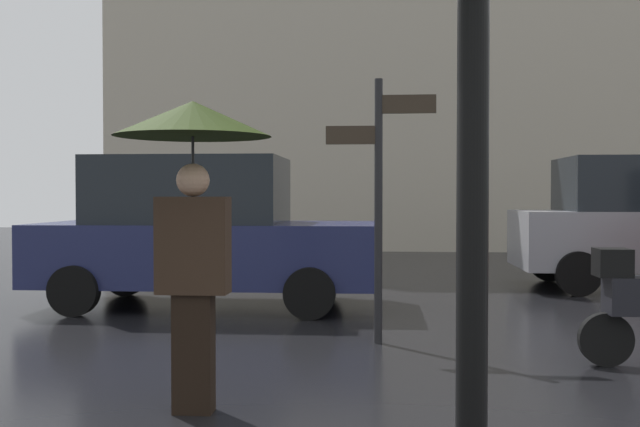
% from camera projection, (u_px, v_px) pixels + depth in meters
% --- Properties ---
extents(pedestrian_with_umbrella, '(1.05, 1.05, 2.09)m').
position_uv_depth(pedestrian_with_umbrella, '(193.00, 165.00, 4.97)').
color(pedestrian_with_umbrella, black).
rests_on(pedestrian_with_umbrella, ground).
extents(parked_car_left, '(4.40, 2.04, 1.96)m').
position_uv_depth(parked_car_left, '(202.00, 232.00, 9.79)').
color(parked_car_left, '#1E234C').
rests_on(parked_car_left, ground).
extents(street_signpost, '(1.08, 0.08, 2.61)m').
position_uv_depth(street_signpost, '(379.00, 182.00, 7.32)').
color(street_signpost, black).
rests_on(street_signpost, ground).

